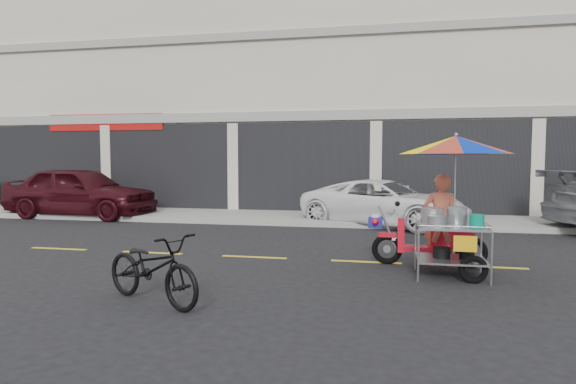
% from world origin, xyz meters
% --- Properties ---
extents(ground, '(90.00, 90.00, 0.00)m').
position_xyz_m(ground, '(0.00, 0.00, 0.00)').
color(ground, black).
extents(sidewalk, '(45.00, 3.00, 0.15)m').
position_xyz_m(sidewalk, '(0.00, 5.50, 0.07)').
color(sidewalk, gray).
rests_on(sidewalk, ground).
extents(shophouse_block, '(36.00, 8.11, 10.40)m').
position_xyz_m(shophouse_block, '(2.82, 10.59, 4.24)').
color(shophouse_block, beige).
rests_on(shophouse_block, ground).
extents(centerline, '(42.00, 0.10, 0.01)m').
position_xyz_m(centerline, '(0.00, 0.00, 0.00)').
color(centerline, gold).
rests_on(centerline, ground).
extents(maroon_sedan, '(4.62, 1.98, 1.55)m').
position_xyz_m(maroon_sedan, '(-8.77, 4.70, 0.78)').
color(maroon_sedan, '#330A10').
rests_on(maroon_sedan, ground).
extents(white_pickup, '(4.83, 3.54, 1.22)m').
position_xyz_m(white_pickup, '(0.28, 4.70, 0.61)').
color(white_pickup, white).
rests_on(white_pickup, ground).
extents(near_bicycle, '(1.77, 1.26, 0.88)m').
position_xyz_m(near_bicycle, '(-2.48, -2.91, 0.44)').
color(near_bicycle, black).
rests_on(near_bicycle, ground).
extents(food_vendor_rig, '(2.14, 1.73, 2.18)m').
position_xyz_m(food_vendor_rig, '(1.26, -0.50, 1.36)').
color(food_vendor_rig, black).
rests_on(food_vendor_rig, ground).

